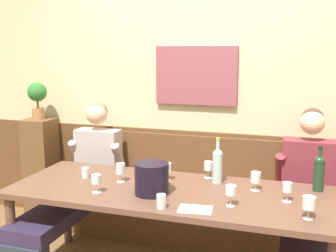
{
  "coord_description": "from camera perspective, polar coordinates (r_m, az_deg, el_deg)",
  "views": [
    {
      "loc": [
        0.84,
        -2.56,
        1.72
      ],
      "look_at": [
        -0.11,
        0.43,
        1.13
      ],
      "focal_mm": 43.64,
      "sensor_mm": 36.0,
      "label": 1
    }
  ],
  "objects": [
    {
      "name": "wine_glass_mid_right",
      "position": [
        3.19,
        5.65,
        -5.71
      ],
      "size": [
        0.07,
        0.07,
        0.13
      ],
      "color": "silver",
      "rests_on": "dining_table"
    },
    {
      "name": "wine_bottle_clear_water",
      "position": [
        3.08,
        20.33,
        -6.04
      ],
      "size": [
        0.07,
        0.07,
        0.32
      ],
      "color": "#203A24",
      "rests_on": "dining_table"
    },
    {
      "name": "corner_pedestal",
      "position": [
        4.37,
        -17.23,
        -5.81
      ],
      "size": [
        0.28,
        0.28,
        1.04
      ],
      "primitive_type": "cube",
      "color": "brown",
      "rests_on": "ground"
    },
    {
      "name": "person_right_seat",
      "position": [
        3.18,
        19.08,
        -10.71
      ],
      "size": [
        0.53,
        1.32,
        1.27
      ],
      "color": "#322335",
      "rests_on": "ground"
    },
    {
      "name": "tasting_sheet_left_guest",
      "position": [
        2.61,
        3.81,
        -11.53
      ],
      "size": [
        0.23,
        0.17,
        0.0
      ],
      "primitive_type": "cube",
      "rotation": [
        0.0,
        0.0,
        0.12
      ],
      "color": "white",
      "rests_on": "dining_table"
    },
    {
      "name": "ice_bucket",
      "position": [
        2.84,
        -2.29,
        -7.34
      ],
      "size": [
        0.24,
        0.24,
        0.22
      ],
      "primitive_type": "cylinder",
      "color": "black",
      "rests_on": "dining_table"
    },
    {
      "name": "wine_glass_center_rear",
      "position": [
        3.11,
        -6.64,
        -6.08
      ],
      "size": [
        0.07,
        0.07,
        0.14
      ],
      "color": "silver",
      "rests_on": "dining_table"
    },
    {
      "name": "wine_glass_mid_left",
      "position": [
        2.91,
        -9.99,
        -7.41
      ],
      "size": [
        0.07,
        0.07,
        0.13
      ],
      "color": "silver",
      "rests_on": "dining_table"
    },
    {
      "name": "person_center_left_seat",
      "position": [
        3.63,
        -12.54,
        -7.79
      ],
      "size": [
        0.52,
        1.33,
        1.24
      ],
      "color": "#29313D",
      "rests_on": "ground"
    },
    {
      "name": "dining_table",
      "position": [
        2.98,
        0.13,
        -10.18
      ],
      "size": [
        2.3,
        0.88,
        0.73
      ],
      "color": "brown",
      "rests_on": "ground"
    },
    {
      "name": "wine_glass_center_front",
      "position": [
        2.81,
        16.34,
        -8.31
      ],
      "size": [
        0.06,
        0.06,
        0.13
      ],
      "color": "silver",
      "rests_on": "dining_table"
    },
    {
      "name": "wood_wainscot_panel",
      "position": [
        3.89,
        4.34,
        -7.85
      ],
      "size": [
        6.8,
        0.03,
        0.98
      ],
      "primitive_type": "cube",
      "color": "brown",
      "rests_on": "ground"
    },
    {
      "name": "wine_bottle_green_tall",
      "position": [
        3.07,
        6.92,
        -5.35
      ],
      "size": [
        0.07,
        0.07,
        0.35
      ],
      "color": "#ABCBC9",
      "rests_on": "dining_table"
    },
    {
      "name": "water_tumbler_left",
      "position": [
        3.0,
        -0.56,
        -7.56
      ],
      "size": [
        0.06,
        0.06,
        0.09
      ],
      "primitive_type": "cylinder",
      "color": "silver",
      "rests_on": "dining_table"
    },
    {
      "name": "water_tumbler_center",
      "position": [
        3.27,
        -11.44,
        -6.4
      ],
      "size": [
        0.06,
        0.06,
        0.08
      ],
      "primitive_type": "cylinder",
      "color": "silver",
      "rests_on": "dining_table"
    },
    {
      "name": "wine_glass_right_end",
      "position": [
        2.65,
        8.78,
        -8.98
      ],
      "size": [
        0.07,
        0.07,
        0.14
      ],
      "color": "silver",
      "rests_on": "dining_table"
    },
    {
      "name": "wine_glass_by_bottle",
      "position": [
        2.57,
        19.09,
        -10.22
      ],
      "size": [
        0.08,
        0.08,
        0.14
      ],
      "color": "silver",
      "rests_on": "dining_table"
    },
    {
      "name": "wine_glass_left_end",
      "position": [
        2.97,
        12.13,
        -7.16
      ],
      "size": [
        0.07,
        0.07,
        0.13
      ],
      "color": "silver",
      "rests_on": "dining_table"
    },
    {
      "name": "wine_glass_near_bucket",
      "position": [
        3.13,
        -0.17,
        -5.91
      ],
      "size": [
        0.07,
        0.07,
        0.14
      ],
      "color": "silver",
      "rests_on": "dining_table"
    },
    {
      "name": "potted_plant",
      "position": [
        4.22,
        -17.78,
        3.97
      ],
      "size": [
        0.19,
        0.19,
        0.36
      ],
      "color": "#A77446",
      "rests_on": "corner_pedestal"
    },
    {
      "name": "wall_bench",
      "position": [
        3.77,
        3.54,
        -11.81
      ],
      "size": [
        2.6,
        0.42,
        0.94
      ],
      "color": "brown",
      "rests_on": "ground"
    },
    {
      "name": "water_tumbler_right",
      "position": [
        2.61,
        -0.95,
        -10.49
      ],
      "size": [
        0.06,
        0.06,
        0.09
      ],
      "primitive_type": "cylinder",
      "color": "silver",
      "rests_on": "dining_table"
    },
    {
      "name": "room_wall_back",
      "position": [
        3.75,
        4.72,
        5.74
      ],
      "size": [
        6.8,
        0.12,
        2.8
      ],
      "color": "beige",
      "rests_on": "ground"
    }
  ]
}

